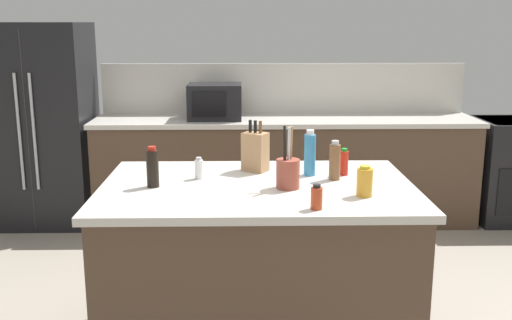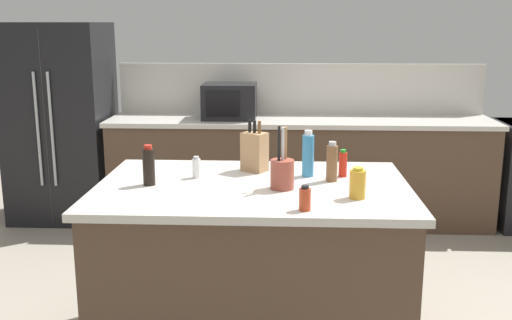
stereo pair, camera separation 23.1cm
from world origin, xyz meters
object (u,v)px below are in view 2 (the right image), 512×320
Objects in this scene: spice_jar_paprika at (305,199)px; pepper_grinder at (332,163)px; refrigerator at (61,122)px; utensil_crock at (282,173)px; soy_sauce_bottle at (149,166)px; knife_block at (255,151)px; salt_shaker at (196,168)px; honey_jar at (358,184)px; dish_soap_bottle at (308,155)px; microwave at (230,101)px; hot_sauce_bottle at (343,164)px.

pepper_grinder is (0.16, 0.52, 0.05)m from spice_jar_paprika.
refrigerator is 5.52× the size of utensil_crock.
utensil_crock is 1.51× the size of soy_sauce_bottle.
salt_shaker is at bearing -120.57° from knife_block.
honey_jar is 0.72× the size of soy_sauce_bottle.
soy_sauce_bottle is at bearing -144.85° from salt_shaker.
dish_soap_bottle is (2.15, -2.06, 0.18)m from refrigerator.
hot_sauce_bottle is at bearing -68.21° from microwave.
dish_soap_bottle is 1.66× the size of honey_jar.
honey_jar reaches higher than spice_jar_paprika.
pepper_grinder is 0.73m from salt_shaker.
knife_block is 0.36m from salt_shaker.
honey_jar is at bearing -85.75° from hot_sauce_bottle.
dish_soap_bottle is at bearing 62.15° from utensil_crock.
salt_shaker is (-0.57, 0.55, 0.00)m from spice_jar_paprika.
utensil_crock is 0.30m from dish_soap_bottle.
hot_sauce_bottle is at bearing 0.37° from dish_soap_bottle.
honey_jar is at bearing -14.43° from knife_block.
dish_soap_bottle is 2.15× the size of salt_shaker.
honey_jar is (0.26, 0.20, 0.02)m from spice_jar_paprika.
refrigerator reaches higher than hot_sauce_bottle.
salt_shaker is at bearing -89.78° from microwave.
refrigerator reaches higher than knife_block.
honey_jar is 0.33m from pepper_grinder.
spice_jar_paprika is at bearing -73.74° from utensil_crock.
knife_block is at bearing 154.52° from pepper_grinder.
pepper_grinder reaches higher than honey_jar.
utensil_crock reaches higher than hot_sauce_bottle.
microwave is 2.69m from spice_jar_paprika.
honey_jar is 1.02× the size of hot_sauce_bottle.
refrigerator is 8.28× the size of pepper_grinder.
honey_jar is at bearing -22.85° from utensil_crock.
hot_sauce_bottle is 0.71× the size of soy_sauce_bottle.
hot_sauce_bottle is (0.49, -0.10, -0.04)m from knife_block.
refrigerator is 2.98m from dish_soap_bottle.
microwave is 2.17× the size of pepper_grinder.
soy_sauce_bottle is 0.28m from salt_shaker.
hot_sauce_bottle is (0.19, 0.00, -0.05)m from dish_soap_bottle.
refrigerator is 3.08m from utensil_crock.
spice_jar_paprika is 0.77× the size of hot_sauce_bottle.
microwave reaches higher than knife_block.
soy_sauce_bottle is 0.96m from pepper_grinder.
salt_shaker is at bearing -173.79° from dish_soap_bottle.
microwave is at bearing 111.79° from hot_sauce_bottle.
hot_sauce_bottle is at bearing 4.82° from salt_shaker.
dish_soap_bottle is (0.14, 0.26, 0.04)m from utensil_crock.
microwave is 1.93m from knife_block.
salt_shaker is (-0.31, -0.17, -0.06)m from knife_block.
soy_sauce_bottle is 0.99× the size of pepper_grinder.
honey_jar is at bearing 38.28° from spice_jar_paprika.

